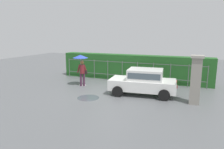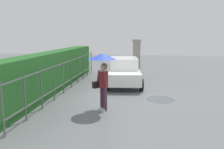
{
  "view_description": "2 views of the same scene",
  "coord_description": "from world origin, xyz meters",
  "views": [
    {
      "loc": [
        4.81,
        -10.98,
        3.41
      ],
      "look_at": [
        0.13,
        0.5,
        0.94
      ],
      "focal_mm": 32.53,
      "sensor_mm": 36.0,
      "label": 1
    },
    {
      "loc": [
        -9.65,
        -0.87,
        2.73
      ],
      "look_at": [
        -0.04,
        0.47,
        0.96
      ],
      "focal_mm": 35.39,
      "sensor_mm": 36.0,
      "label": 2
    }
  ],
  "objects": [
    {
      "name": "ground_plane",
      "position": [
        0.0,
        0.0,
        0.0
      ],
      "size": [
        40.0,
        40.0,
        0.0
      ],
      "primitive_type": "plane",
      "color": "slate"
    },
    {
      "name": "pedestrian",
      "position": [
        -2.07,
        0.53,
        1.54
      ],
      "size": [
        0.99,
        0.99,
        2.08
      ],
      "rotation": [
        0.0,
        0.0,
        2.28
      ],
      "color": "#47283D",
      "rests_on": "ground"
    },
    {
      "name": "hedge_row",
      "position": [
        0.56,
        3.49,
        0.95
      ],
      "size": [
        11.22,
        0.9,
        1.9
      ],
      "primitive_type": "cube",
      "color": "#235B23",
      "rests_on": "ground"
    },
    {
      "name": "gate_pillar",
      "position": [
        4.95,
        -0.47,
        1.24
      ],
      "size": [
        0.6,
        0.6,
        2.42
      ],
      "color": "gray",
      "rests_on": "ground"
    },
    {
      "name": "car",
      "position": [
        2.22,
        0.13,
        0.8
      ],
      "size": [
        3.87,
        2.17,
        1.48
      ],
      "rotation": [
        0.0,
        0.0,
        3.24
      ],
      "color": "white",
      "rests_on": "ground"
    },
    {
      "name": "puddle_near",
      "position": [
        -0.4,
        -1.65,
        0.0
      ],
      "size": [
        1.2,
        1.2,
        0.0
      ],
      "primitive_type": "cylinder",
      "color": "#4C545B",
      "rests_on": "ground"
    },
    {
      "name": "fence_section",
      "position": [
        0.56,
        2.76,
        0.82
      ],
      "size": [
        10.27,
        0.05,
        1.5
      ],
      "color": "#59605B",
      "rests_on": "ground"
    }
  ]
}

